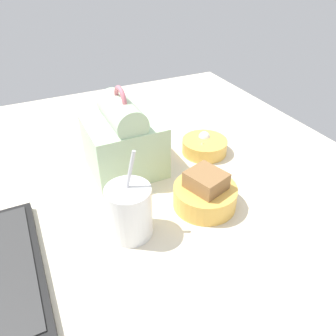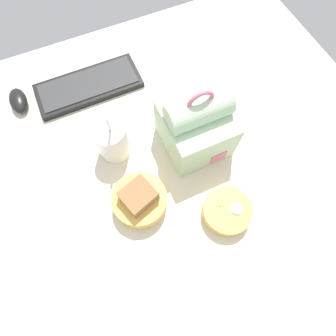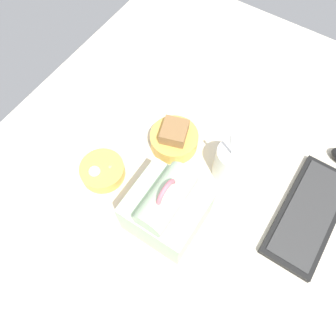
{
  "view_description": "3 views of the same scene",
  "coord_description": "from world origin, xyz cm",
  "px_view_note": "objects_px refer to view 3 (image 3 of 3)",
  "views": [
    {
      "loc": [
        -49.55,
        22.72,
        48.83
      ],
      "look_at": [
        4.81,
        -3.4,
        7.0
      ],
      "focal_mm": 35.0,
      "sensor_mm": 36.0,
      "label": 1
    },
    {
      "loc": [
        -5.22,
        -25.91,
        67.47
      ],
      "look_at": [
        4.81,
        -3.4,
        7.0
      ],
      "focal_mm": 28.0,
      "sensor_mm": 36.0,
      "label": 2
    },
    {
      "loc": [
        36.66,
        17.41,
        83.0
      ],
      "look_at": [
        4.81,
        -3.4,
        7.0
      ],
      "focal_mm": 35.0,
      "sensor_mm": 36.0,
      "label": 3
    }
  ],
  "objects_px": {
    "lunch_bag": "(166,209)",
    "bento_bowl_sandwich": "(174,138)",
    "bento_bowl_snacks": "(103,171)",
    "keyboard": "(309,214)",
    "soup_cup": "(231,162)"
  },
  "relations": [
    {
      "from": "keyboard",
      "to": "soup_cup",
      "type": "distance_m",
      "value": 0.24
    },
    {
      "from": "bento_bowl_sandwich",
      "to": "bento_bowl_snacks",
      "type": "bearing_deg",
      "value": -30.72
    },
    {
      "from": "keyboard",
      "to": "bento_bowl_sandwich",
      "type": "relative_size",
      "value": 2.33
    },
    {
      "from": "bento_bowl_sandwich",
      "to": "bento_bowl_snacks",
      "type": "height_order",
      "value": "bento_bowl_sandwich"
    },
    {
      "from": "bento_bowl_sandwich",
      "to": "keyboard",
      "type": "bearing_deg",
      "value": 91.33
    },
    {
      "from": "keyboard",
      "to": "bento_bowl_snacks",
      "type": "height_order",
      "value": "bento_bowl_snacks"
    },
    {
      "from": "lunch_bag",
      "to": "bento_bowl_sandwich",
      "type": "xyz_separation_m",
      "value": [
        -0.2,
        -0.11,
        -0.05
      ]
    },
    {
      "from": "bento_bowl_snacks",
      "to": "soup_cup",
      "type": "bearing_deg",
      "value": 124.48
    },
    {
      "from": "keyboard",
      "to": "lunch_bag",
      "type": "bearing_deg",
      "value": -54.83
    },
    {
      "from": "lunch_bag",
      "to": "bento_bowl_sandwich",
      "type": "relative_size",
      "value": 1.6
    },
    {
      "from": "soup_cup",
      "to": "bento_bowl_snacks",
      "type": "distance_m",
      "value": 0.34
    },
    {
      "from": "soup_cup",
      "to": "bento_bowl_snacks",
      "type": "height_order",
      "value": "soup_cup"
    },
    {
      "from": "lunch_bag",
      "to": "bento_bowl_sandwich",
      "type": "distance_m",
      "value": 0.23
    },
    {
      "from": "lunch_bag",
      "to": "bento_bowl_snacks",
      "type": "relative_size",
      "value": 1.81
    },
    {
      "from": "soup_cup",
      "to": "bento_bowl_sandwich",
      "type": "distance_m",
      "value": 0.17
    }
  ]
}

